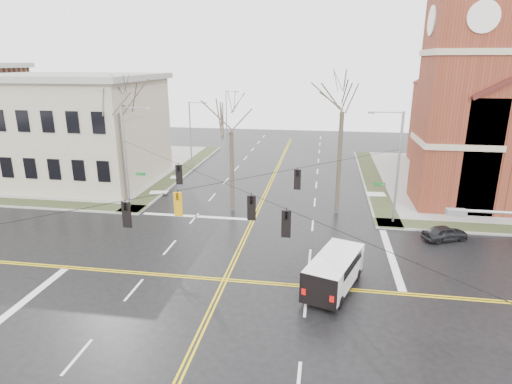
# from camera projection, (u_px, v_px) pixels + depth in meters

# --- Properties ---
(ground) EXTENTS (120.00, 120.00, 0.00)m
(ground) POSITION_uv_depth(u_px,v_px,m) (225.00, 280.00, 26.12)
(ground) COLOR black
(ground) RESTS_ON ground
(sidewalks) EXTENTS (80.00, 80.00, 0.17)m
(sidewalks) POSITION_uv_depth(u_px,v_px,m) (225.00, 279.00, 26.10)
(sidewalks) COLOR gray
(sidewalks) RESTS_ON ground
(road_markings) EXTENTS (100.00, 100.00, 0.01)m
(road_markings) POSITION_uv_depth(u_px,v_px,m) (225.00, 280.00, 26.12)
(road_markings) COLOR gold
(road_markings) RESTS_ON ground
(civic_building_a) EXTENTS (18.00, 14.00, 11.00)m
(civic_building_a) POSITION_uv_depth(u_px,v_px,m) (69.00, 131.00, 46.71)
(civic_building_a) COLOR #A0987F
(civic_building_a) RESTS_ON ground
(signal_pole_ne) EXTENTS (2.75, 0.22, 9.00)m
(signal_pole_ne) POSITION_uv_depth(u_px,v_px,m) (396.00, 165.00, 33.82)
(signal_pole_ne) COLOR gray
(signal_pole_ne) RESTS_ON ground
(signal_pole_nw) EXTENTS (2.75, 0.22, 9.00)m
(signal_pole_nw) POSITION_uv_depth(u_px,v_px,m) (127.00, 155.00, 37.23)
(signal_pole_nw) COLOR gray
(signal_pole_nw) RESTS_ON ground
(span_wires) EXTENTS (23.02, 23.02, 0.03)m
(span_wires) POSITION_uv_depth(u_px,v_px,m) (223.00, 182.00, 24.30)
(span_wires) COLOR black
(span_wires) RESTS_ON ground
(traffic_signals) EXTENTS (8.21, 8.26, 1.30)m
(traffic_signals) POSITION_uv_depth(u_px,v_px,m) (220.00, 198.00, 23.89)
(traffic_signals) COLOR black
(traffic_signals) RESTS_ON ground
(streetlight_north_a) EXTENTS (2.30, 0.20, 8.00)m
(streetlight_north_a) POSITION_uv_depth(u_px,v_px,m) (191.00, 131.00, 52.85)
(streetlight_north_a) COLOR gray
(streetlight_north_a) RESTS_ON ground
(streetlight_north_b) EXTENTS (2.30, 0.20, 8.00)m
(streetlight_north_b) POSITION_uv_depth(u_px,v_px,m) (227.00, 113.00, 71.73)
(streetlight_north_b) COLOR gray
(streetlight_north_b) RESTS_ON ground
(cargo_van) EXTENTS (3.75, 5.78, 2.06)m
(cargo_van) POSITION_uv_depth(u_px,v_px,m) (335.00, 269.00, 24.89)
(cargo_van) COLOR white
(cargo_van) RESTS_ON ground
(parked_car_a) EXTENTS (3.65, 2.60, 1.15)m
(parked_car_a) POSITION_uv_depth(u_px,v_px,m) (445.00, 233.00, 31.73)
(parked_car_a) COLOR black
(parked_car_a) RESTS_ON ground
(tree_nw_far) EXTENTS (4.00, 4.00, 12.25)m
(tree_nw_far) POSITION_uv_depth(u_px,v_px,m) (119.00, 107.00, 38.27)
(tree_nw_far) COLOR #322A20
(tree_nw_far) RESTS_ON ground
(tree_nw_near) EXTENTS (4.00, 4.00, 10.27)m
(tree_nw_near) POSITION_uv_depth(u_px,v_px,m) (231.00, 127.00, 36.30)
(tree_nw_near) COLOR #322A20
(tree_nw_near) RESTS_ON ground
(tree_ne) EXTENTS (4.00, 4.00, 12.98)m
(tree_ne) POSITION_uv_depth(u_px,v_px,m) (343.00, 105.00, 35.12)
(tree_ne) COLOR #322A20
(tree_ne) RESTS_ON ground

